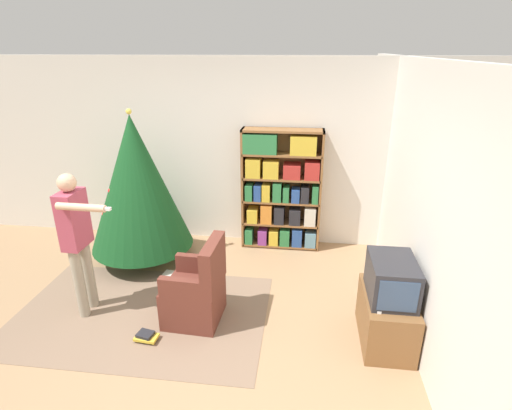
% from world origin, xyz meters
% --- Properties ---
extents(ground_plane, '(14.00, 14.00, 0.00)m').
position_xyz_m(ground_plane, '(0.00, 0.00, 0.00)').
color(ground_plane, '#9E7A56').
extents(wall_back, '(8.00, 0.10, 2.60)m').
position_xyz_m(wall_back, '(0.00, 2.34, 1.30)').
color(wall_back, silver).
rests_on(wall_back, ground_plane).
extents(wall_right, '(0.10, 8.00, 2.60)m').
position_xyz_m(wall_right, '(2.24, 0.00, 1.30)').
color(wall_right, silver).
rests_on(wall_right, ground_plane).
extents(area_rug, '(2.69, 1.74, 0.01)m').
position_xyz_m(area_rug, '(-0.59, 0.32, 0.00)').
color(area_rug, '#7F6651').
rests_on(area_rug, ground_plane).
extents(bookshelf, '(1.09, 0.28, 1.70)m').
position_xyz_m(bookshelf, '(0.79, 2.12, 0.85)').
color(bookshelf, brown).
rests_on(bookshelf, ground_plane).
extents(tv_stand, '(0.46, 0.78, 0.51)m').
position_xyz_m(tv_stand, '(1.94, 0.23, 0.25)').
color(tv_stand, brown).
rests_on(tv_stand, ground_plane).
extents(television, '(0.41, 0.58, 0.38)m').
position_xyz_m(television, '(1.94, 0.23, 0.70)').
color(television, '#28282D').
rests_on(television, tv_stand).
extents(game_remote, '(0.04, 0.12, 0.02)m').
position_xyz_m(game_remote, '(1.80, -0.01, 0.52)').
color(game_remote, white).
rests_on(game_remote, tv_stand).
extents(christmas_tree, '(1.32, 1.32, 2.02)m').
position_xyz_m(christmas_tree, '(-1.01, 1.50, 1.08)').
color(christmas_tree, '#4C3323').
rests_on(christmas_tree, ground_plane).
extents(armchair, '(0.60, 0.59, 0.92)m').
position_xyz_m(armchair, '(0.04, 0.32, 0.32)').
color(armchair, brown).
rests_on(armchair, ground_plane).
extents(standing_person, '(0.62, 0.48, 1.57)m').
position_xyz_m(standing_person, '(-1.17, 0.32, 0.92)').
color(standing_person, '#9E937F').
rests_on(standing_person, ground_plane).
extents(book_pile_near_tree, '(0.22, 0.17, 0.06)m').
position_xyz_m(book_pile_near_tree, '(-0.50, 1.07, 0.03)').
color(book_pile_near_tree, '#284C93').
rests_on(book_pile_near_tree, ground_plane).
extents(book_pile_by_chair, '(0.23, 0.16, 0.08)m').
position_xyz_m(book_pile_by_chair, '(-0.38, -0.07, 0.04)').
color(book_pile_by_chair, '#232328').
rests_on(book_pile_by_chair, ground_plane).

